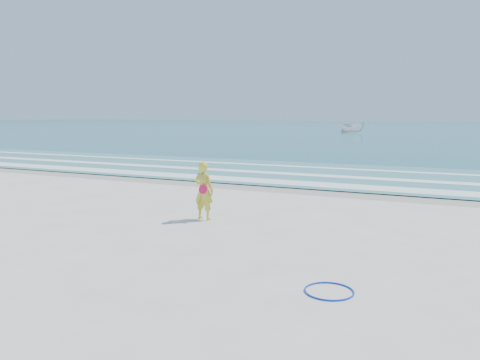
% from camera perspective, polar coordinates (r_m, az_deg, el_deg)
% --- Properties ---
extents(ground, '(400.00, 400.00, 0.00)m').
position_cam_1_polar(ground, '(11.69, -12.00, -7.12)').
color(ground, silver).
rests_on(ground, ground).
extents(wet_sand, '(400.00, 2.40, 0.00)m').
position_cam_1_polar(wet_sand, '(19.48, 4.09, -0.91)').
color(wet_sand, '#B2A893').
rests_on(wet_sand, ground).
extents(ocean, '(400.00, 190.00, 0.04)m').
position_cam_1_polar(ocean, '(114.23, 21.66, 5.95)').
color(ocean, '#19727F').
rests_on(ocean, ground).
extents(shallow, '(400.00, 10.00, 0.01)m').
position_cam_1_polar(shallow, '(24.16, 8.33, 0.87)').
color(shallow, '#59B7AD').
rests_on(shallow, ocean).
extents(foam_near, '(400.00, 1.40, 0.01)m').
position_cam_1_polar(foam_near, '(20.67, 5.38, -0.26)').
color(foam_near, white).
rests_on(foam_near, shallow).
extents(foam_mid, '(400.00, 0.90, 0.01)m').
position_cam_1_polar(foam_mid, '(23.40, 7.77, 0.67)').
color(foam_mid, white).
rests_on(foam_mid, shallow).
extents(foam_far, '(400.00, 0.60, 0.01)m').
position_cam_1_polar(foam_far, '(26.55, 9.89, 1.49)').
color(foam_far, white).
rests_on(foam_far, shallow).
extents(hoop, '(1.12, 1.12, 0.03)m').
position_cam_1_polar(hoop, '(8.37, 10.81, -13.16)').
color(hoop, '#0B2EC7').
rests_on(hoop, ground).
extents(boat, '(4.88, 3.19, 1.76)m').
position_cam_1_polar(boat, '(78.77, 13.49, 6.28)').
color(boat, silver).
rests_on(boat, ocean).
extents(woman, '(0.65, 0.46, 1.69)m').
position_cam_1_polar(woman, '(13.46, -4.43, -1.29)').
color(woman, gold).
rests_on(woman, ground).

